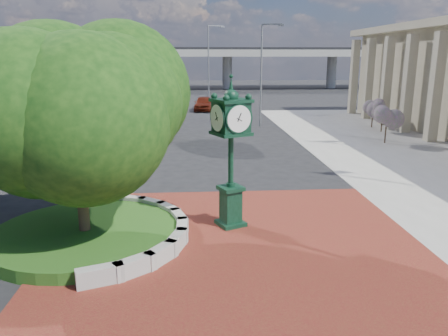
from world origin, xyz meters
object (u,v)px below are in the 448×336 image
street_lamp_near (264,68)px  post_clock (231,147)px  street_lamp_far (210,60)px  parked_car (203,103)px

street_lamp_near → post_clock: bearing=-101.6°
street_lamp_near → street_lamp_far: (-3.93, 15.83, 0.54)m
parked_car → street_lamp_far: (0.96, 4.03, 4.75)m
post_clock → parked_car: (-0.20, 34.68, -2.10)m
parked_car → post_clock: bearing=-83.5°
post_clock → street_lamp_near: street_lamp_near is taller
post_clock → street_lamp_near: 23.45m
post_clock → parked_car: bearing=90.3°
street_lamp_near → street_lamp_far: bearing=103.9°
post_clock → street_lamp_far: size_ratio=0.56×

